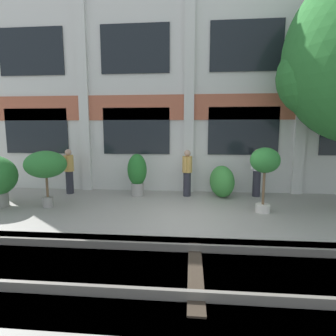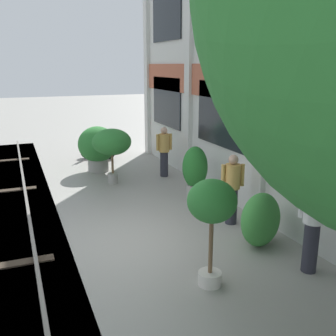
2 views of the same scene
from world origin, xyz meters
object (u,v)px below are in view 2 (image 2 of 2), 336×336
potted_plant_terracotta_small (112,143)px  potted_plant_fluted_column (195,171)px  scooter_near_curb (99,147)px  resident_near_plants (232,187)px  topiary_hedge (261,220)px  resident_by_doorway (313,224)px  resident_watching_tracks (164,150)px  potted_plant_stone_basin (97,146)px  potted_plant_tall_urn (212,207)px

potted_plant_terracotta_small → potted_plant_fluted_column: (2.36, 1.63, -0.44)m
scooter_near_curb → resident_near_plants: 7.64m
scooter_near_curb → topiary_hedge: topiary_hedge is taller
resident_by_doorway → resident_watching_tracks: resident_by_doorway is taller
potted_plant_stone_basin → resident_by_doorway: 8.29m
potted_plant_fluted_column → resident_by_doorway: resident_by_doorway is taller
potted_plant_terracotta_small → topiary_hedge: 5.59m
resident_near_plants → topiary_hedge: resident_near_plants is taller
potted_plant_fluted_column → resident_near_plants: resident_near_plants is taller
potted_plant_stone_basin → resident_by_doorway: resident_by_doorway is taller
potted_plant_tall_urn → potted_plant_fluted_column: potted_plant_tall_urn is taller
potted_plant_terracotta_small → resident_by_doorway: 6.76m
potted_plant_terracotta_small → topiary_hedge: potted_plant_terracotta_small is taller
potted_plant_stone_basin → resident_by_doorway: size_ratio=0.93×
potted_plant_stone_basin → resident_watching_tracks: bearing=52.7°
potted_plant_stone_basin → resident_by_doorway: (8.05, 2.00, 0.01)m
scooter_near_curb → resident_watching_tracks: size_ratio=0.76×
potted_plant_fluted_column → potted_plant_stone_basin: 4.30m
potted_plant_tall_urn → resident_watching_tracks: 6.61m
potted_plant_terracotta_small → resident_watching_tracks: (-0.15, 1.74, -0.39)m
potted_plant_stone_basin → potted_plant_terracotta_small: bearing=4.2°
potted_plant_terracotta_small → resident_near_plants: bearing=22.9°
resident_near_plants → potted_plant_terracotta_small: bearing=-142.0°
potted_plant_fluted_column → resident_near_plants: bearing=3.1°
resident_by_doorway → resident_watching_tracks: bearing=-117.3°
potted_plant_tall_urn → scooter_near_curb: bearing=178.5°
topiary_hedge → potted_plant_terracotta_small: bearing=-162.3°
potted_plant_terracotta_small → topiary_hedge: bearing=17.7°
potted_plant_tall_urn → scooter_near_curb: potted_plant_tall_urn is taller
resident_watching_tracks → resident_near_plants: (4.24, -0.02, 0.00)m
potted_plant_terracotta_small → potted_plant_stone_basin: potted_plant_terracotta_small is taller
potted_plant_tall_urn → resident_near_plants: potted_plant_tall_urn is taller
potted_plant_terracotta_small → resident_by_doorway: potted_plant_terracotta_small is taller
potted_plant_terracotta_small → potted_plant_fluted_column: bearing=34.7°
potted_plant_fluted_column → resident_near_plants: size_ratio=0.91×
potted_plant_fluted_column → resident_watching_tracks: bearing=177.5°
scooter_near_curb → resident_by_doorway: bearing=130.7°
resident_by_doorway → resident_near_plants: (-2.39, -0.15, -0.02)m
potted_plant_fluted_column → resident_near_plants: 1.74m
potted_plant_terracotta_small → potted_plant_tall_urn: size_ratio=0.93×
resident_by_doorway → resident_watching_tracks: (-6.63, -0.14, -0.02)m
potted_plant_fluted_column → scooter_near_curb: bearing=-167.1°
scooter_near_curb → potted_plant_terracotta_small: bearing=116.4°
potted_plant_fluted_column → potted_plant_terracotta_small: bearing=-145.3°
scooter_near_curb → resident_watching_tracks: 3.58m
potted_plant_terracotta_small → potted_plant_tall_urn: 6.23m
potted_plant_terracotta_small → resident_by_doorway: size_ratio=1.02×
potted_plant_terracotta_small → potted_plant_stone_basin: size_ratio=1.09×
resident_near_plants → resident_by_doorway: bearing=18.8°
potted_plant_stone_basin → scooter_near_curb: size_ratio=1.26×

